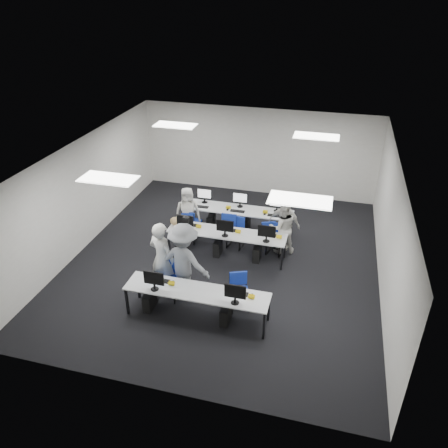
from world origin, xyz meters
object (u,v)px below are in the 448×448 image
(desk_front, at_px, (197,293))
(chair_5, at_px, (193,226))
(chair_2, at_px, (188,233))
(student_0, at_px, (162,258))
(chair_0, at_px, (167,286))
(chair_4, at_px, (275,244))
(desk_mid, at_px, (227,234))
(student_1, at_px, (282,228))
(student_3, at_px, (284,224))
(student_2, at_px, (188,212))
(chair_6, at_px, (231,230))
(chair_1, at_px, (239,298))
(chair_3, at_px, (236,237))
(chair_7, at_px, (266,237))
(photographer, at_px, (184,261))

(desk_front, xyz_separation_m, chair_5, (-1.26, 3.47, -0.42))
(chair_2, height_order, student_0, student_0)
(chair_0, bearing_deg, chair_2, 90.22)
(chair_4, distance_m, student_0, 3.38)
(desk_mid, xyz_separation_m, student_1, (1.41, 0.59, 0.08))
(chair_4, bearing_deg, student_3, 74.81)
(student_1, relative_size, student_2, 1.02)
(chair_4, height_order, chair_6, chair_6)
(chair_1, bearing_deg, student_1, 55.48)
(chair_3, xyz_separation_m, student_3, (1.30, 0.27, 0.49))
(chair_2, xyz_separation_m, chair_4, (2.52, 0.04, 0.01))
(chair_5, distance_m, student_2, 0.50)
(chair_1, bearing_deg, chair_7, 65.61)
(chair_4, xyz_separation_m, student_0, (-2.35, -2.35, 0.66))
(desk_mid, height_order, chair_0, chair_0)
(desk_mid, relative_size, photographer, 1.68)
(chair_0, relative_size, chair_2, 1.17)
(chair_5, relative_size, chair_7, 1.00)
(chair_6, height_order, student_3, student_3)
(chair_7, height_order, student_1, student_1)
(chair_5, distance_m, student_1, 2.74)
(chair_2, xyz_separation_m, photographer, (0.74, -2.35, 0.70))
(desk_front, height_order, chair_0, chair_0)
(chair_2, distance_m, chair_5, 0.41)
(student_3, bearing_deg, desk_mid, -135.62)
(chair_6, bearing_deg, desk_mid, -83.88)
(desk_front, xyz_separation_m, student_0, (-1.09, 0.74, 0.25))
(student_0, height_order, photographer, photographer)
(chair_7, relative_size, photographer, 0.44)
(chair_1, xyz_separation_m, student_0, (-1.91, 0.17, 0.66))
(student_3, bearing_deg, chair_6, -168.10)
(chair_1, relative_size, student_1, 0.57)
(desk_mid, relative_size, student_1, 2.10)
(desk_front, bearing_deg, chair_0, 150.73)
(chair_7, relative_size, student_3, 0.55)
(desk_mid, height_order, chair_5, chair_5)
(desk_front, xyz_separation_m, chair_1, (0.82, 0.57, -0.41))
(chair_1, distance_m, student_0, 2.02)
(student_3, xyz_separation_m, photographer, (-1.94, -2.72, 0.19))
(chair_3, bearing_deg, chair_7, 26.27)
(chair_0, height_order, chair_7, chair_0)
(chair_1, xyz_separation_m, chair_2, (-2.08, 2.48, -0.01))
(student_1, bearing_deg, chair_4, 16.00)
(chair_6, xyz_separation_m, photographer, (-0.41, -2.79, 0.67))
(chair_5, xyz_separation_m, chair_6, (1.15, 0.02, 0.03))
(chair_7, bearing_deg, chair_4, -69.89)
(desk_mid, bearing_deg, chair_5, 145.62)
(chair_4, height_order, chair_7, chair_4)
(chair_4, distance_m, student_3, 0.62)
(chair_3, xyz_separation_m, chair_7, (0.82, 0.28, -0.01))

